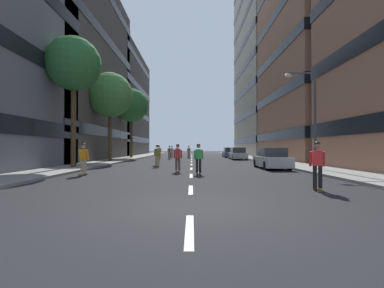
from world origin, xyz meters
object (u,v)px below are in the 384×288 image
(skater_10, at_px, (158,154))
(skater_7, at_px, (189,151))
(skater_2, at_px, (158,154))
(skater_5, at_px, (178,156))
(street_tree_far, at_px, (74,64))
(streetlamp_right, at_px, (310,109))
(skater_1, at_px, (170,151))
(skater_3, at_px, (160,151))
(parked_car_far, at_px, (230,153))
(skater_4, at_px, (199,157))
(street_tree_mid, at_px, (132,105))
(parked_car_near, at_px, (272,159))
(skater_8, at_px, (318,163))
(skater_9, at_px, (84,158))
(skater_0, at_px, (172,151))
(parked_car_mid, at_px, (238,154))
(street_tree_near, at_px, (111,95))
(skater_6, at_px, (178,152))

(skater_10, bearing_deg, skater_7, 82.89)
(skater_2, height_order, skater_5, same)
(street_tree_far, bearing_deg, streetlamp_right, -5.79)
(streetlamp_right, height_order, skater_1, streetlamp_right)
(skater_3, bearing_deg, parked_car_far, 27.92)
(skater_4, bearing_deg, skater_5, 130.32)
(streetlamp_right, xyz_separation_m, skater_2, (-10.89, 5.50, -3.12))
(street_tree_mid, bearing_deg, skater_1, -28.16)
(street_tree_mid, bearing_deg, skater_3, -28.50)
(parked_car_near, distance_m, skater_7, 21.28)
(street_tree_far, relative_size, skater_8, 5.34)
(skater_1, bearing_deg, skater_8, -74.40)
(skater_4, height_order, skater_8, same)
(streetlamp_right, bearing_deg, skater_9, -166.88)
(street_tree_mid, relative_size, skater_10, 5.51)
(parked_car_near, distance_m, street_tree_mid, 25.30)
(skater_9, bearing_deg, skater_1, 81.91)
(skater_0, bearing_deg, parked_car_mid, -36.20)
(streetlamp_right, relative_size, skater_0, 3.65)
(parked_car_near, relative_size, streetlamp_right, 0.68)
(skater_4, bearing_deg, street_tree_mid, 110.76)
(skater_5, bearing_deg, skater_10, 111.20)
(street_tree_far, xyz_separation_m, skater_3, (4.27, 17.20, -6.61))
(skater_0, bearing_deg, skater_2, -90.04)
(parked_car_mid, distance_m, skater_5, 18.91)
(street_tree_near, distance_m, street_tree_mid, 10.41)
(parked_car_near, distance_m, skater_5, 7.20)
(skater_9, bearing_deg, streetlamp_right, 13.12)
(skater_2, bearing_deg, skater_5, -72.29)
(parked_car_near, xyz_separation_m, skater_0, (-8.78, 21.41, 0.32))
(skater_10, bearing_deg, skater_4, -63.56)
(skater_6, xyz_separation_m, skater_9, (-4.37, -15.74, 0.00))
(street_tree_near, relative_size, skater_0, 5.24)
(skater_3, bearing_deg, street_tree_near, -117.82)
(street_tree_mid, xyz_separation_m, skater_0, (5.65, 1.79, -6.52))
(parked_car_mid, height_order, skater_2, skater_2)
(parked_car_mid, xyz_separation_m, skater_8, (-1.26, -25.19, 0.29))
(skater_5, height_order, skater_9, same)
(skater_1, bearing_deg, skater_2, -90.22)
(parked_car_near, height_order, skater_8, skater_8)
(skater_4, bearing_deg, parked_car_near, 37.86)
(skater_8, bearing_deg, skater_6, 106.21)
(parked_car_near, xyz_separation_m, street_tree_mid, (-14.43, 19.63, 6.83))
(skater_2, xyz_separation_m, skater_3, (-1.38, 13.38, 0.00))
(skater_1, bearing_deg, skater_3, 152.90)
(skater_7, bearing_deg, streetlamp_right, -69.12)
(skater_2, bearing_deg, street_tree_far, -145.91)
(parked_car_near, height_order, skater_5, skater_5)
(skater_6, bearing_deg, skater_5, -86.90)
(parked_car_far, height_order, skater_9, skater_9)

